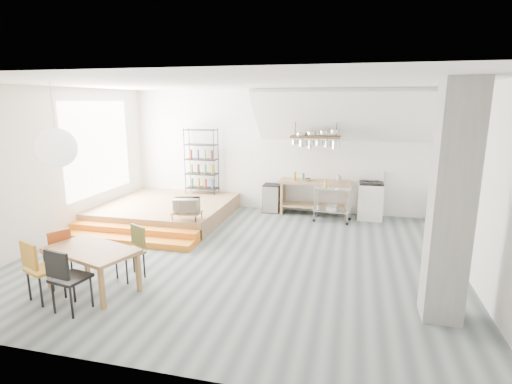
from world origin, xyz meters
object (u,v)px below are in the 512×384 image
(dining_table, at_px, (92,253))
(rolling_cart, at_px, (333,199))
(mini_fridge, at_px, (272,198))
(stove, at_px, (370,200))

(dining_table, bearing_deg, rolling_cart, 70.95)
(rolling_cart, bearing_deg, mini_fridge, 169.45)
(stove, distance_m, dining_table, 6.67)
(dining_table, bearing_deg, mini_fridge, 88.10)
(dining_table, distance_m, mini_fridge, 5.43)
(stove, bearing_deg, rolling_cart, -153.30)
(stove, bearing_deg, dining_table, -130.50)
(dining_table, distance_m, rolling_cart, 5.75)
(stove, xyz_separation_m, rolling_cart, (-0.91, -0.46, 0.08))
(stove, relative_size, mini_fridge, 1.57)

